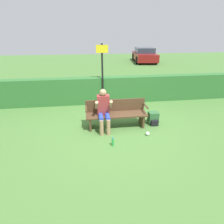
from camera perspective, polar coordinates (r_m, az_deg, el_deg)
ground_plane at (r=5.51m, az=1.42°, el=-4.80°), size 40.00×40.00×0.00m
hedge_back at (r=7.25m, az=-1.13°, el=7.21°), size 12.00×0.41×1.07m
park_bench at (r=5.36m, az=1.36°, el=-0.40°), size 1.85×0.49×0.83m
person_seated at (r=5.11m, az=-2.76°, el=1.08°), size 0.49×0.64×1.23m
backpack at (r=5.75m, az=13.32°, el=-2.05°), size 0.31×0.33×0.40m
water_bottle at (r=4.59m, az=0.28°, el=-9.74°), size 0.06×0.06×0.24m
signpost at (r=6.79m, az=-3.15°, el=13.22°), size 0.43×0.09×2.34m
parked_car at (r=18.34m, az=10.53°, el=17.83°), size 2.35×4.34×1.35m
litter_crumple at (r=5.15m, az=11.53°, el=-6.92°), size 0.11×0.11×0.11m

